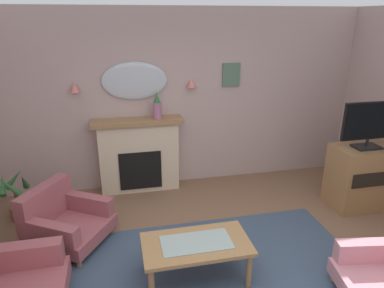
# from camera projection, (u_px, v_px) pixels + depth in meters

# --- Properties ---
(wall_back) EXTENTS (6.88, 0.10, 2.76)m
(wall_back) POSITION_uv_depth(u_px,v_px,m) (177.00, 100.00, 5.45)
(wall_back) COLOR #B29993
(wall_back) RESTS_ON ground
(patterned_rug) EXTENTS (3.20, 2.40, 0.01)m
(patterned_rug) POSITION_uv_depth(u_px,v_px,m) (223.00, 285.00, 3.57)
(patterned_rug) COLOR #38475B
(patterned_rug) RESTS_ON ground
(fireplace) EXTENTS (1.36, 0.36, 1.16)m
(fireplace) POSITION_uv_depth(u_px,v_px,m) (139.00, 156.00, 5.39)
(fireplace) COLOR beige
(fireplace) RESTS_ON ground
(mantel_vase_right) EXTENTS (0.13, 0.13, 0.41)m
(mantel_vase_right) POSITION_uv_depth(u_px,v_px,m) (157.00, 107.00, 5.16)
(mantel_vase_right) COLOR #9E6084
(mantel_vase_right) RESTS_ON fireplace
(wall_mirror) EXTENTS (0.96, 0.06, 0.56)m
(wall_mirror) POSITION_uv_depth(u_px,v_px,m) (135.00, 81.00, 5.13)
(wall_mirror) COLOR #B2BCC6
(wall_sconce_left) EXTENTS (0.14, 0.14, 0.14)m
(wall_sconce_left) POSITION_uv_depth(u_px,v_px,m) (75.00, 87.00, 4.93)
(wall_sconce_left) COLOR #D17066
(wall_sconce_right) EXTENTS (0.14, 0.14, 0.14)m
(wall_sconce_right) POSITION_uv_depth(u_px,v_px,m) (191.00, 83.00, 5.27)
(wall_sconce_right) COLOR #D17066
(framed_picture) EXTENTS (0.28, 0.03, 0.36)m
(framed_picture) POSITION_uv_depth(u_px,v_px,m) (231.00, 75.00, 5.43)
(framed_picture) COLOR #4C6B56
(coffee_table) EXTENTS (1.10, 0.60, 0.45)m
(coffee_table) POSITION_uv_depth(u_px,v_px,m) (196.00, 247.00, 3.55)
(coffee_table) COLOR olive
(coffee_table) RESTS_ON ground
(armchair_near_fireplace) EXTENTS (1.12, 1.11, 0.71)m
(armchair_near_fireplace) POSITION_uv_depth(u_px,v_px,m) (64.00, 220.00, 4.18)
(armchair_near_fireplace) COLOR #934C51
(armchair_near_fireplace) RESTS_ON ground
(tv_cabinet) EXTENTS (0.80, 0.57, 0.90)m
(tv_cabinet) POSITION_uv_depth(u_px,v_px,m) (360.00, 177.00, 4.97)
(tv_cabinet) COLOR olive
(tv_cabinet) RESTS_ON ground
(tv_flatscreen) EXTENTS (0.84, 0.24, 0.65)m
(tv_flatscreen) POSITION_uv_depth(u_px,v_px,m) (371.00, 124.00, 4.67)
(tv_flatscreen) COLOR black
(tv_flatscreen) RESTS_ON tv_cabinet
(potted_plant_small_fern) EXTENTS (0.38, 0.38, 0.69)m
(potted_plant_small_fern) POSITION_uv_depth(u_px,v_px,m) (16.00, 199.00, 4.65)
(potted_plant_small_fern) COLOR brown
(potted_plant_small_fern) RESTS_ON ground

